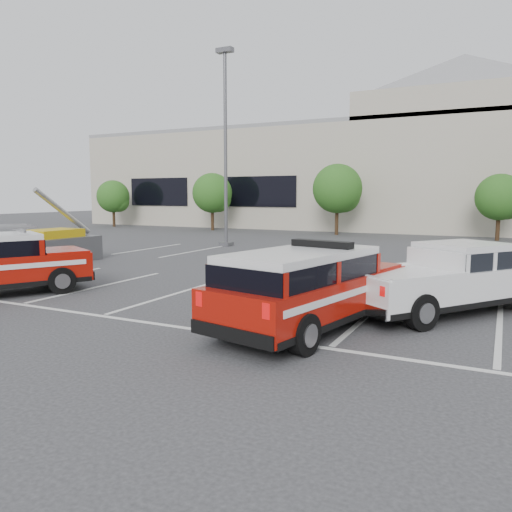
{
  "coord_description": "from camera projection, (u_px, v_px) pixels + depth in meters",
  "views": [
    {
      "loc": [
        5.39,
        -11.16,
        2.73
      ],
      "look_at": [
        -0.75,
        1.1,
        1.05
      ],
      "focal_mm": 35.0,
      "sensor_mm": 36.0,
      "label": 1
    }
  ],
  "objects": [
    {
      "name": "ground",
      "position": [
        263.0,
        303.0,
        12.64
      ],
      "size": [
        120.0,
        120.0,
        0.0
      ],
      "primitive_type": "plane",
      "color": "#2E2E31",
      "rests_on": "ground"
    },
    {
      "name": "stall_markings",
      "position": [
        322.0,
        277.0,
        16.63
      ],
      "size": [
        23.0,
        15.0,
        0.01
      ],
      "primitive_type": "cube",
      "color": "silver",
      "rests_on": "ground"
    },
    {
      "name": "convention_building",
      "position": [
        437.0,
        170.0,
        40.26
      ],
      "size": [
        60.0,
        16.99,
        13.2
      ],
      "color": "#B4A998",
      "rests_on": "ground"
    },
    {
      "name": "tree_far_left",
      "position": [
        114.0,
        198.0,
        42.97
      ],
      "size": [
        2.77,
        2.77,
        3.99
      ],
      "color": "#3F2B19",
      "rests_on": "ground"
    },
    {
      "name": "tree_left",
      "position": [
        214.0,
        194.0,
        38.49
      ],
      "size": [
        3.07,
        3.07,
        4.42
      ],
      "color": "#3F2B19",
      "rests_on": "ground"
    },
    {
      "name": "tree_mid_left",
      "position": [
        339.0,
        190.0,
        34.01
      ],
      "size": [
        3.37,
        3.37,
        4.85
      ],
      "color": "#3F2B19",
      "rests_on": "ground"
    },
    {
      "name": "tree_mid_right",
      "position": [
        501.0,
        199.0,
        29.64
      ],
      "size": [
        2.77,
        2.77,
        3.99
      ],
      "color": "#3F2B19",
      "rests_on": "ground"
    },
    {
      "name": "light_pole_left",
      "position": [
        226.0,
        148.0,
        26.21
      ],
      "size": [
        0.9,
        0.6,
        10.24
      ],
      "color": "#59595E",
      "rests_on": "ground"
    },
    {
      "name": "fire_chief_suv",
      "position": [
        310.0,
        294.0,
        10.18
      ],
      "size": [
        2.87,
        5.36,
        1.79
      ],
      "rotation": [
        0.0,
        0.0,
        -0.21
      ],
      "color": "#961007",
      "rests_on": "ground"
    },
    {
      "name": "white_pickup",
      "position": [
        450.0,
        285.0,
        11.57
      ],
      "size": [
        4.57,
        5.35,
        1.62
      ],
      "rotation": [
        0.0,
        0.0,
        -0.63
      ],
      "color": "silver",
      "rests_on": "ground"
    },
    {
      "name": "utility_rig",
      "position": [
        50.0,
        248.0,
        20.27
      ],
      "size": [
        3.08,
        3.62,
        3.04
      ],
      "rotation": [
        0.0,
        0.0,
        -0.03
      ],
      "color": "#59595E",
      "rests_on": "ground"
    }
  ]
}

